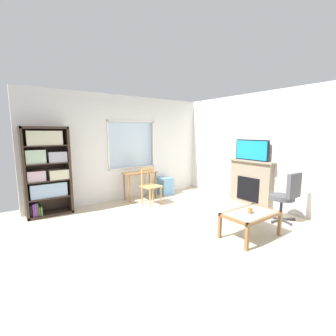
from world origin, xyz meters
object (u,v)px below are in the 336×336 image
(desk_under_window, at_px, (140,177))
(office_chair, at_px, (286,195))
(plastic_drawer_unit, at_px, (165,186))
(fireplace, at_px, (250,182))
(bookshelf, at_px, (46,169))
(tv, at_px, (252,150))
(coffee_table, at_px, (251,216))
(wooden_chair, at_px, (150,186))
(sippy_cup, at_px, (250,210))

(desk_under_window, distance_m, office_chair, 3.46)
(plastic_drawer_unit, relative_size, fireplace, 0.40)
(bookshelf, height_order, plastic_drawer_unit, bookshelf)
(bookshelf, relative_size, tv, 2.13)
(plastic_drawer_unit, xyz_separation_m, coffee_table, (-0.43, -3.14, 0.12))
(fireplace, height_order, tv, tv)
(tv, bearing_deg, plastic_drawer_unit, 119.76)
(coffee_table, bearing_deg, desk_under_window, 97.36)
(plastic_drawer_unit, distance_m, coffee_table, 3.18)
(wooden_chair, distance_m, coffee_table, 2.61)
(bookshelf, bearing_deg, coffee_table, -51.11)
(wooden_chair, xyz_separation_m, sippy_cup, (0.37, -2.59, 0.01))
(office_chair, bearing_deg, fireplace, 68.06)
(desk_under_window, relative_size, plastic_drawer_unit, 1.83)
(desk_under_window, distance_m, sippy_cup, 3.13)
(desk_under_window, xyz_separation_m, coffee_table, (0.40, -3.09, -0.23))
(tv, relative_size, office_chair, 0.88)
(tv, bearing_deg, bookshelf, 153.64)
(tv, bearing_deg, sippy_cup, -144.59)
(desk_under_window, height_order, tv, tv)
(desk_under_window, height_order, sippy_cup, desk_under_window)
(plastic_drawer_unit, distance_m, fireplace, 2.34)
(bookshelf, xyz_separation_m, tv, (4.16, -2.06, 0.33))
(tv, bearing_deg, coffee_table, -144.27)
(bookshelf, relative_size, wooden_chair, 2.09)
(desk_under_window, relative_size, wooden_chair, 0.98)
(bookshelf, xyz_separation_m, plastic_drawer_unit, (3.02, -0.06, -0.77))
(fireplace, distance_m, office_chair, 1.22)
(wooden_chair, bearing_deg, plastic_drawer_unit, 34.06)
(wooden_chair, xyz_separation_m, plastic_drawer_unit, (0.83, 0.56, -0.22))
(plastic_drawer_unit, height_order, coffee_table, plastic_drawer_unit)
(wooden_chair, xyz_separation_m, office_chair, (1.54, -2.58, 0.09))
(desk_under_window, bearing_deg, sippy_cup, -83.22)
(bookshelf, bearing_deg, plastic_drawer_unit, -1.07)
(desk_under_window, bearing_deg, wooden_chair, -90.03)
(wooden_chair, bearing_deg, coffee_table, -81.19)
(desk_under_window, relative_size, sippy_cup, 9.80)
(tv, xyz_separation_m, office_chair, (-0.44, -1.14, -0.79))
(plastic_drawer_unit, height_order, fireplace, fireplace)
(fireplace, xyz_separation_m, coffee_table, (-1.60, -1.14, -0.19))
(bookshelf, xyz_separation_m, wooden_chair, (2.18, -0.62, -0.54))
(bookshelf, xyz_separation_m, sippy_cup, (2.55, -3.21, -0.54))
(fireplace, xyz_separation_m, sippy_cup, (-1.63, -1.15, -0.08))
(bookshelf, distance_m, plastic_drawer_unit, 3.11)
(wooden_chair, relative_size, fireplace, 0.75)
(bookshelf, distance_m, desk_under_window, 2.22)
(wooden_chair, bearing_deg, tv, -36.04)
(plastic_drawer_unit, bearing_deg, fireplace, -59.85)
(tv, distance_m, coffee_table, 2.18)
(plastic_drawer_unit, bearing_deg, tv, -60.24)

